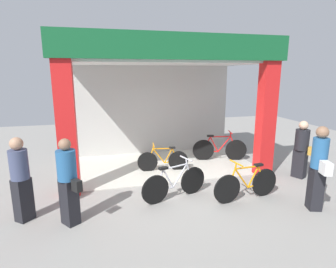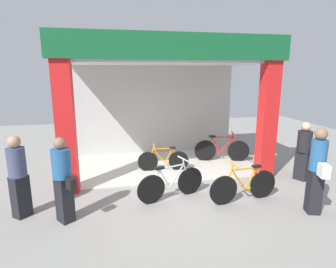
# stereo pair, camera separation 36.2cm
# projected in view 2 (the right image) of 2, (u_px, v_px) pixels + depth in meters

# --- Properties ---
(ground_plane) EXTENTS (19.04, 19.04, 0.00)m
(ground_plane) POSITION_uv_depth(u_px,v_px,m) (174.00, 183.00, 7.16)
(ground_plane) COLOR gray
(ground_plane) RESTS_ON ground
(shop_facade) EXTENTS (5.72, 3.25, 3.71)m
(shop_facade) POSITION_uv_depth(u_px,v_px,m) (162.00, 100.00, 8.23)
(shop_facade) COLOR beige
(shop_facade) RESTS_ON ground
(bicycle_inside_0) EXTENTS (1.71, 0.56, 0.96)m
(bicycle_inside_0) POSITION_uv_depth(u_px,v_px,m) (222.00, 150.00, 8.84)
(bicycle_inside_0) COLOR black
(bicycle_inside_0) RESTS_ON ground
(bicycle_inside_1) EXTENTS (1.48, 0.41, 0.81)m
(bicycle_inside_1) POSITION_uv_depth(u_px,v_px,m) (164.00, 160.00, 7.98)
(bicycle_inside_1) COLOR black
(bicycle_inside_1) RESTS_ON ground
(bicycle_parked_0) EXTENTS (1.60, 0.58, 0.92)m
(bicycle_parked_0) POSITION_uv_depth(u_px,v_px,m) (171.00, 183.00, 6.21)
(bicycle_parked_0) COLOR black
(bicycle_parked_0) RESTS_ON ground
(bicycle_parked_1) EXTENTS (1.66, 0.46, 0.92)m
(bicycle_parked_1) POSITION_uv_depth(u_px,v_px,m) (244.00, 186.00, 6.09)
(bicycle_parked_1) COLOR black
(bicycle_parked_1) RESTS_ON ground
(pedestrian_0) EXTENTS (0.39, 0.62, 1.78)m
(pedestrian_0) POSITION_uv_depth(u_px,v_px,m) (317.00, 170.00, 5.45)
(pedestrian_0) COLOR black
(pedestrian_0) RESTS_ON ground
(pedestrian_1) EXTENTS (0.47, 0.47, 1.66)m
(pedestrian_1) POSITION_uv_depth(u_px,v_px,m) (18.00, 176.00, 5.34)
(pedestrian_1) COLOR black
(pedestrian_1) RESTS_ON ground
(pedestrian_2) EXTENTS (0.48, 0.63, 1.57)m
(pedestrian_2) POSITION_uv_depth(u_px,v_px,m) (304.00, 150.00, 7.22)
(pedestrian_2) COLOR black
(pedestrian_2) RESTS_ON ground
(pedestrian_3) EXTENTS (0.52, 0.59, 1.67)m
(pedestrian_3) POSITION_uv_depth(u_px,v_px,m) (63.00, 179.00, 5.16)
(pedestrian_3) COLOR black
(pedestrian_3) RESTS_ON ground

